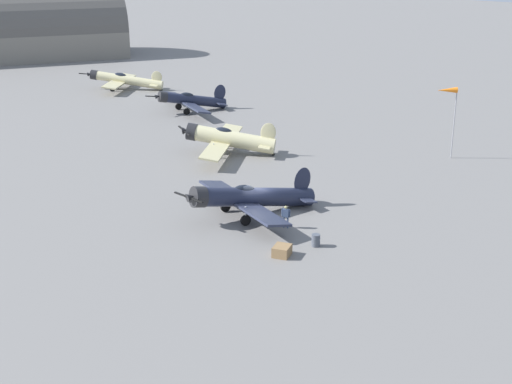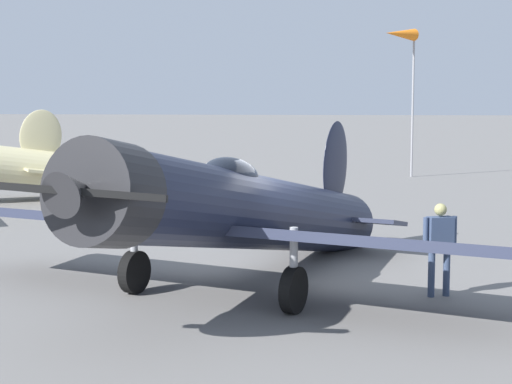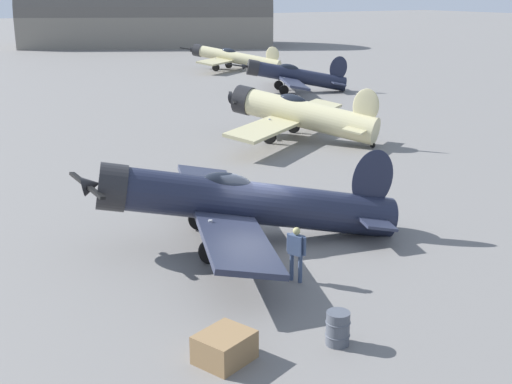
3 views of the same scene
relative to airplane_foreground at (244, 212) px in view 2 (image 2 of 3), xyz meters
name	(u,v)px [view 2 (image 2 of 3)]	position (x,y,z in m)	size (l,w,h in m)	color
ground_plane	(256,283)	(0.17, 0.49, -1.46)	(400.00, 400.00, 0.00)	slate
airplane_foreground	(244,212)	(0.00, 0.00, 0.00)	(11.11, 10.54, 3.38)	#1E2338
ground_crew_mechanic	(440,240)	(3.63, -0.16, -0.42)	(0.62, 0.40, 1.72)	#384766
windsock_mast	(401,41)	(3.68, 23.55, 4.82)	(1.72, 1.74, 6.89)	gray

